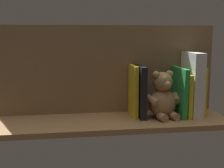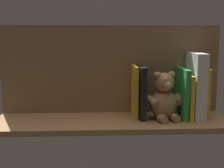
{
  "view_description": "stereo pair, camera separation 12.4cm",
  "coord_description": "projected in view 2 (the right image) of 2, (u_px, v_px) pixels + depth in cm",
  "views": [
    {
      "loc": [
        17.95,
        121.0,
        35.1
      ],
      "look_at": [
        0.0,
        0.0,
        15.03
      ],
      "focal_mm": 48.14,
      "sensor_mm": 36.0,
      "label": 1
    },
    {
      "loc": [
        5.63,
        122.2,
        35.1
      ],
      "look_at": [
        0.0,
        0.0,
        15.03
      ],
      "focal_mm": 48.14,
      "sensor_mm": 36.0,
      "label": 2
    }
  ],
  "objects": [
    {
      "name": "ground_plane",
      "position": [
        112.0,
        122.0,
        1.27
      ],
      "size": [
        97.94,
        29.18,
        2.2
      ],
      "primitive_type": "cube",
      "color": "#A87A4C"
    },
    {
      "name": "shelf_back_panel",
      "position": [
        111.0,
        69.0,
        1.35
      ],
      "size": [
        97.94,
        1.5,
        39.34
      ],
      "primitive_type": "cube",
      "color": "olive",
      "rests_on": "ground_plane"
    },
    {
      "name": "book_0",
      "position": [
        203.0,
        92.0,
        1.31
      ],
      "size": [
        1.9,
        13.39,
        20.98
      ],
      "primitive_type": "cube",
      "color": "yellow",
      "rests_on": "ground_plane"
    },
    {
      "name": "dictionary_thick_white",
      "position": [
        196.0,
        85.0,
        1.29
      ],
      "size": [
        4.76,
        16.47,
        27.57
      ],
      "primitive_type": "cube",
      "color": "white",
      "rests_on": "ground_plane"
    },
    {
      "name": "book_1",
      "position": [
        187.0,
        96.0,
        1.29
      ],
      "size": [
        1.76,
        16.8,
        18.47
      ],
      "primitive_type": "cube",
      "color": "yellow",
      "rests_on": "ground_plane"
    },
    {
      "name": "book_2",
      "position": [
        182.0,
        93.0,
        1.28
      ],
      "size": [
        2.68,
        17.52,
        21.13
      ],
      "primitive_type": "cube",
      "rotation": [
        0.0,
        -0.03,
        0.0
      ],
      "color": "green",
      "rests_on": "ground_plane"
    },
    {
      "name": "teddy_bear",
      "position": [
        164.0,
        98.0,
        1.26
      ],
      "size": [
        16.03,
        14.54,
        20.19
      ],
      "rotation": [
        0.0,
        0.0,
        0.21
      ],
      "color": "tan",
      "rests_on": "ground_plane"
    },
    {
      "name": "book_3",
      "position": [
        141.0,
        92.0,
        1.28
      ],
      "size": [
        2.46,
        15.8,
        22.05
      ],
      "primitive_type": "cube",
      "color": "black",
      "rests_on": "ground_plane"
    },
    {
      "name": "book_4",
      "position": [
        135.0,
        91.0,
        1.3
      ],
      "size": [
        1.7,
        13.15,
        22.09
      ],
      "primitive_type": "cube",
      "color": "yellow",
      "rests_on": "ground_plane"
    }
  ]
}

